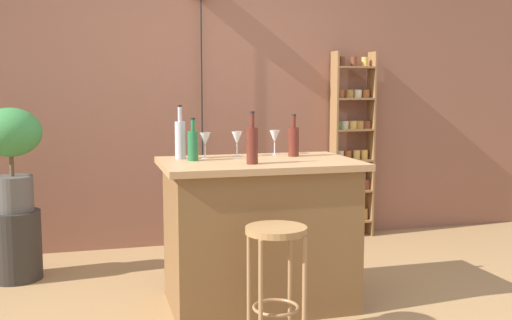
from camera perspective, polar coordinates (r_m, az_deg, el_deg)
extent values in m
cube|color=#8C5642|center=(5.33, -4.54, 7.13)|extent=(6.40, 0.10, 2.80)
cube|color=brown|center=(3.84, 0.27, -7.17)|extent=(1.11, 0.71, 0.88)
cube|color=tan|center=(3.76, 0.28, -0.33)|extent=(1.21, 0.77, 0.04)
cylinder|color=#997047|center=(3.15, 0.44, -12.93)|extent=(0.02, 0.02, 0.61)
cylinder|color=#997047|center=(3.22, 4.57, -12.51)|extent=(0.02, 0.02, 0.61)
cylinder|color=#997047|center=(3.36, -0.67, -11.62)|extent=(0.02, 0.02, 0.61)
cylinder|color=#997047|center=(3.43, 3.21, -11.28)|extent=(0.02, 0.02, 0.61)
torus|color=#997047|center=(3.32, 1.88, -13.68)|extent=(0.25, 0.25, 0.02)
cylinder|color=#9E7042|center=(3.20, 1.91, -6.59)|extent=(0.33, 0.33, 0.03)
cube|color=olive|center=(5.54, 7.33, 1.34)|extent=(0.02, 0.16, 1.69)
cube|color=olive|center=(5.69, 10.73, 1.42)|extent=(0.02, 0.16, 1.69)
cube|color=olive|center=(5.72, 8.92, -5.66)|extent=(0.35, 0.16, 0.02)
cylinder|color=brown|center=(5.66, 7.71, -5.16)|extent=(0.06, 0.06, 0.10)
cylinder|color=#994C23|center=(5.68, 8.29, -5.13)|extent=(0.06, 0.06, 0.10)
cylinder|color=beige|center=(5.72, 8.96, -5.07)|extent=(0.06, 0.06, 0.10)
cylinder|color=#AD7A38|center=(5.74, 9.50, -5.02)|extent=(0.06, 0.06, 0.10)
cylinder|color=#AD7A38|center=(5.76, 10.18, -4.99)|extent=(0.06, 0.06, 0.10)
cube|color=olive|center=(5.67, 8.97, -2.88)|extent=(0.35, 0.16, 0.02)
cylinder|color=#4C7033|center=(5.61, 7.75, -2.38)|extent=(0.07, 0.07, 0.09)
cylinder|color=brown|center=(5.64, 8.33, -2.35)|extent=(0.07, 0.07, 0.09)
cylinder|color=#4C7033|center=(5.67, 9.04, -2.31)|extent=(0.07, 0.07, 0.09)
cylinder|color=#AD7A38|center=(5.69, 9.64, -2.28)|extent=(0.07, 0.07, 0.09)
cylinder|color=brown|center=(5.71, 10.31, -2.27)|extent=(0.07, 0.07, 0.09)
cube|color=olive|center=(5.63, 9.02, -0.04)|extent=(0.35, 0.16, 0.02)
cylinder|color=beige|center=(5.56, 7.91, 0.44)|extent=(0.07, 0.07, 0.09)
cylinder|color=#994C23|center=(5.60, 8.62, 0.47)|extent=(0.07, 0.07, 0.09)
cylinder|color=gold|center=(5.63, 9.43, 0.48)|extent=(0.07, 0.07, 0.09)
cylinder|color=gold|center=(5.68, 10.14, 0.52)|extent=(0.07, 0.07, 0.09)
cube|color=olive|center=(5.60, 9.08, 2.82)|extent=(0.35, 0.16, 0.02)
cylinder|color=#4C7033|center=(5.54, 7.74, 3.27)|extent=(0.07, 0.07, 0.07)
cylinder|color=beige|center=(5.57, 8.34, 3.28)|extent=(0.07, 0.07, 0.07)
cylinder|color=gold|center=(5.60, 9.10, 3.28)|extent=(0.07, 0.07, 0.07)
cylinder|color=#AD7A38|center=(5.63, 9.75, 3.29)|extent=(0.07, 0.07, 0.07)
cylinder|color=brown|center=(5.65, 10.39, 3.29)|extent=(0.07, 0.07, 0.07)
cube|color=olive|center=(5.59, 9.13, 5.71)|extent=(0.35, 0.16, 0.02)
cylinder|color=#994C23|center=(5.54, 7.93, 6.19)|extent=(0.07, 0.07, 0.07)
cylinder|color=#AD7A38|center=(5.58, 8.80, 6.18)|extent=(0.07, 0.07, 0.07)
cylinder|color=beige|center=(5.61, 9.56, 6.17)|extent=(0.07, 0.07, 0.07)
cylinder|color=#994C23|center=(5.65, 10.29, 6.16)|extent=(0.07, 0.07, 0.07)
cube|color=olive|center=(5.59, 9.18, 8.60)|extent=(0.35, 0.16, 0.02)
cylinder|color=brown|center=(5.55, 8.05, 9.16)|extent=(0.06, 0.06, 0.08)
cylinder|color=brown|center=(5.59, 9.18, 9.12)|extent=(0.06, 0.06, 0.08)
cylinder|color=gold|center=(5.65, 10.19, 9.08)|extent=(0.06, 0.06, 0.08)
cylinder|color=#2D2823|center=(4.70, -21.67, -7.47)|extent=(0.36, 0.36, 0.50)
cylinder|color=#514C47|center=(4.62, -21.88, -2.96)|extent=(0.28, 0.28, 0.25)
cylinder|color=brown|center=(4.59, -21.99, -0.43)|extent=(0.03, 0.03, 0.16)
ellipsoid|color=#387F3D|center=(4.57, -22.12, 2.43)|extent=(0.43, 0.39, 0.34)
cylinder|color=#236638|center=(3.75, -5.94, 1.32)|extent=(0.06, 0.06, 0.18)
cylinder|color=#236638|center=(3.74, -5.96, 3.26)|extent=(0.02, 0.02, 0.07)
cylinder|color=black|center=(3.74, -5.97, 3.89)|extent=(0.03, 0.03, 0.01)
cylinder|color=#B2B2B7|center=(3.85, -7.14, 1.86)|extent=(0.07, 0.07, 0.24)
cylinder|color=#B2B2B7|center=(3.84, -7.18, 4.30)|extent=(0.03, 0.03, 0.09)
cylinder|color=black|center=(3.84, -7.19, 5.07)|extent=(0.03, 0.03, 0.01)
cylinder|color=#5B2319|center=(3.56, -0.35, 1.34)|extent=(0.07, 0.07, 0.22)
cylinder|color=#5B2319|center=(3.55, -0.36, 3.75)|extent=(0.03, 0.03, 0.08)
cylinder|color=black|center=(3.55, -0.36, 4.52)|extent=(0.03, 0.03, 0.01)
cylinder|color=#5B2319|center=(3.97, 3.55, 1.72)|extent=(0.07, 0.07, 0.19)
cylinder|color=#5B2319|center=(3.96, 3.57, 3.62)|extent=(0.03, 0.03, 0.07)
cylinder|color=black|center=(3.96, 3.57, 4.24)|extent=(0.03, 0.03, 0.01)
cylinder|color=silver|center=(3.89, -4.80, 0.21)|extent=(0.06, 0.06, 0.00)
cylinder|color=silver|center=(3.88, -4.80, 0.79)|extent=(0.01, 0.01, 0.08)
cone|color=silver|center=(3.88, -4.82, 1.97)|extent=(0.07, 0.07, 0.08)
cylinder|color=silver|center=(3.97, -1.80, 0.37)|extent=(0.06, 0.06, 0.00)
cylinder|color=silver|center=(3.96, -1.80, 0.93)|extent=(0.01, 0.01, 0.08)
cone|color=silver|center=(3.96, -1.81, 2.09)|extent=(0.07, 0.07, 0.08)
cylinder|color=silver|center=(4.09, 1.76, 0.56)|extent=(0.06, 0.06, 0.00)
cylinder|color=silver|center=(4.08, 1.76, 1.11)|extent=(0.01, 0.01, 0.08)
cone|color=silver|center=(4.08, 1.76, 2.23)|extent=(0.07, 0.07, 0.08)
cylinder|color=black|center=(5.22, -5.09, 3.88)|extent=(0.01, 0.01, 2.21)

